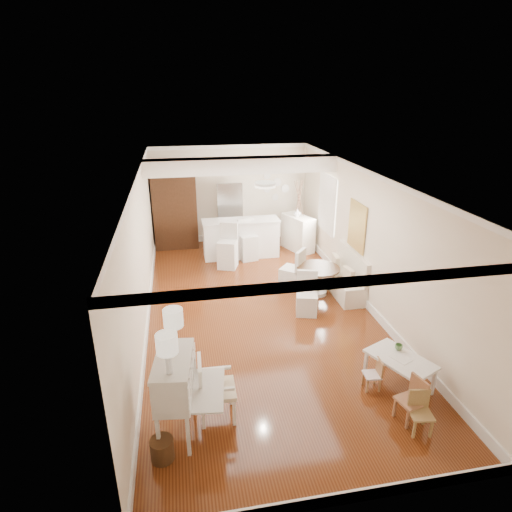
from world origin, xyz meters
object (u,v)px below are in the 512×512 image
object	(u,v)px
bar_stool_left	(227,246)
pantry_cabinet	(175,208)
secretary_bureau	(176,396)
slip_chair_far	(292,268)
gustavian_armchair	(217,388)
kids_table	(399,372)
wicker_basket	(162,449)
sideboard	(298,233)
slip_chair_near	(307,294)
kids_chair_c	(421,413)
bar_stool_right	(248,240)
kids_chair_b	(372,374)
fridge	(242,213)
kids_chair_a	(410,400)
breakfast_counter	(241,238)
dining_table	(318,281)

from	to	relation	value
bar_stool_left	pantry_cabinet	world-z (taller)	pantry_cabinet
secretary_bureau	slip_chair_far	xyz separation A→B (m)	(2.65, 4.03, -0.11)
gustavian_armchair	kids_table	size ratio (longest dim) A/B	0.95
wicker_basket	sideboard	xyz separation A→B (m)	(3.65, 6.79, 0.34)
slip_chair_near	slip_chair_far	size ratio (longest dim) A/B	0.92
secretary_bureau	slip_chair_far	distance (m)	4.82
kids_chair_c	bar_stool_right	distance (m)	6.61
kids_chair_b	pantry_cabinet	bearing A→B (deg)	-152.80
fridge	kids_table	bearing A→B (deg)	-78.72
kids_chair_a	fridge	distance (m)	7.67
wicker_basket	gustavian_armchair	bearing A→B (deg)	39.36
slip_chair_near	bar_stool_right	bearing A→B (deg)	117.74
wicker_basket	kids_chair_a	world-z (taller)	kids_chair_a
breakfast_counter	pantry_cabinet	distance (m)	2.11
gustavian_armchair	kids_chair_b	xyz separation A→B (m)	(2.38, 0.16, -0.22)
breakfast_counter	secretary_bureau	bearing A→B (deg)	-106.31
kids_chair_c	bar_stool_right	world-z (taller)	bar_stool_right
kids_table	slip_chair_near	size ratio (longest dim) A/B	1.12
gustavian_armchair	sideboard	bearing A→B (deg)	-23.33
secretary_bureau	kids_chair_b	distance (m)	2.97
kids_chair_a	slip_chair_near	world-z (taller)	slip_chair_near
gustavian_armchair	pantry_cabinet	world-z (taller)	pantry_cabinet
kids_chair_b	breakfast_counter	xyz separation A→B (m)	(-1.13, 5.80, 0.26)
wicker_basket	bar_stool_left	world-z (taller)	bar_stool_left
kids_table	bar_stool_right	bearing A→B (deg)	104.37
bar_stool_left	pantry_cabinet	distance (m)	2.25
fridge	kids_chair_c	bearing A→B (deg)	-81.38
kids_chair_a	sideboard	size ratio (longest dim) A/B	0.65
sideboard	kids_chair_c	bearing A→B (deg)	-113.26
kids_chair_a	breakfast_counter	xyz separation A→B (m)	(-1.34, 6.52, 0.18)
slip_chair_near	bar_stool_right	xyz separation A→B (m)	(-0.69, 3.11, 0.10)
pantry_cabinet	gustavian_armchair	bearing A→B (deg)	-86.32
kids_table	bar_stool_right	world-z (taller)	bar_stool_right
slip_chair_near	fridge	bearing A→B (deg)	113.43
breakfast_counter	sideboard	world-z (taller)	breakfast_counter
kids_chair_c	pantry_cabinet	size ratio (longest dim) A/B	0.26
kids_chair_a	sideboard	xyz separation A→B (m)	(0.30, 6.73, 0.16)
secretary_bureau	breakfast_counter	xyz separation A→B (m)	(1.80, 6.15, -0.07)
kids_table	secretary_bureau	bearing A→B (deg)	-174.09
gustavian_armchair	pantry_cabinet	size ratio (longest dim) A/B	0.41
kids_chair_b	fridge	xyz separation A→B (m)	(-0.93, 6.85, 0.65)
secretary_bureau	dining_table	world-z (taller)	secretary_bureau
dining_table	pantry_cabinet	world-z (taller)	pantry_cabinet
kids_chair_a	bar_stool_left	bearing A→B (deg)	-176.80
kids_chair_b	fridge	distance (m)	6.94
pantry_cabinet	fridge	world-z (taller)	pantry_cabinet
slip_chair_far	bar_stool_right	xyz separation A→B (m)	(-0.71, 1.87, 0.07)
sideboard	fridge	bearing A→B (deg)	128.93
wicker_basket	kids_chair_b	distance (m)	3.23
bar_stool_right	kids_chair_c	bearing A→B (deg)	-90.62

